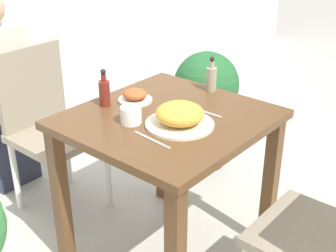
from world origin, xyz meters
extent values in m
plane|color=#B7B2A8|center=(0.00, 0.00, 0.00)|extent=(16.00, 16.00, 0.00)
cube|color=brown|center=(0.00, 0.00, 0.73)|extent=(0.82, 0.78, 0.04)
cube|color=brown|center=(0.36, -0.34, 0.36)|extent=(0.06, 0.06, 0.71)
cube|color=brown|center=(-0.36, 0.34, 0.36)|extent=(0.06, 0.06, 0.71)
cube|color=brown|center=(0.36, 0.34, 0.36)|extent=(0.06, 0.06, 0.71)
cube|color=gray|center=(0.02, -0.70, 0.44)|extent=(0.42, 0.42, 0.04)
cylinder|color=white|center=(0.20, -0.52, 0.21)|extent=(0.03, 0.03, 0.42)
cube|color=gray|center=(-0.08, 0.71, 0.44)|extent=(0.42, 0.42, 0.04)
cube|color=gray|center=(-0.08, 0.90, 0.68)|extent=(0.40, 0.04, 0.44)
cylinder|color=white|center=(-0.26, 0.53, 0.21)|extent=(0.03, 0.03, 0.42)
cylinder|color=white|center=(0.10, 0.53, 0.21)|extent=(0.03, 0.03, 0.42)
cylinder|color=white|center=(-0.26, 0.89, 0.21)|extent=(0.03, 0.03, 0.42)
cylinder|color=white|center=(0.10, 0.89, 0.21)|extent=(0.03, 0.03, 0.42)
cylinder|color=beige|center=(-0.04, -0.10, 0.75)|extent=(0.29, 0.29, 0.01)
ellipsoid|color=gold|center=(-0.04, -0.10, 0.80)|extent=(0.20, 0.20, 0.09)
cylinder|color=beige|center=(0.02, 0.22, 0.75)|extent=(0.16, 0.16, 0.01)
ellipsoid|color=#A35128|center=(0.02, 0.22, 0.78)|extent=(0.11, 0.11, 0.05)
cylinder|color=white|center=(-0.16, 0.07, 0.78)|extent=(0.09, 0.09, 0.07)
cylinder|color=gray|center=(0.36, 0.03, 0.81)|extent=(0.05, 0.05, 0.12)
cylinder|color=gray|center=(0.36, 0.03, 0.88)|extent=(0.02, 0.02, 0.03)
sphere|color=black|center=(0.36, 0.03, 0.91)|extent=(0.02, 0.02, 0.02)
cylinder|color=maroon|center=(-0.10, 0.29, 0.81)|extent=(0.05, 0.05, 0.12)
cylinder|color=maroon|center=(-0.10, 0.29, 0.88)|extent=(0.02, 0.02, 0.03)
sphere|color=black|center=(-0.10, 0.29, 0.91)|extent=(0.02, 0.02, 0.02)
cube|color=silver|center=(-0.22, -0.10, 0.75)|extent=(0.03, 0.20, 0.00)
cube|color=silver|center=(0.13, -0.10, 0.75)|extent=(0.01, 0.18, 0.00)
cylinder|color=#333333|center=(0.83, 0.39, 0.12)|extent=(0.27, 0.27, 0.23)
cylinder|color=brown|center=(0.83, 0.39, 0.30)|extent=(0.05, 0.05, 0.12)
sphere|color=#235B2D|center=(0.83, 0.39, 0.56)|extent=(0.41, 0.41, 0.41)
cube|color=#2D3347|center=(-0.12, 1.17, 0.23)|extent=(0.28, 0.20, 0.45)
camera|label=1|loc=(-1.40, -1.18, 1.59)|focal=50.00mm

